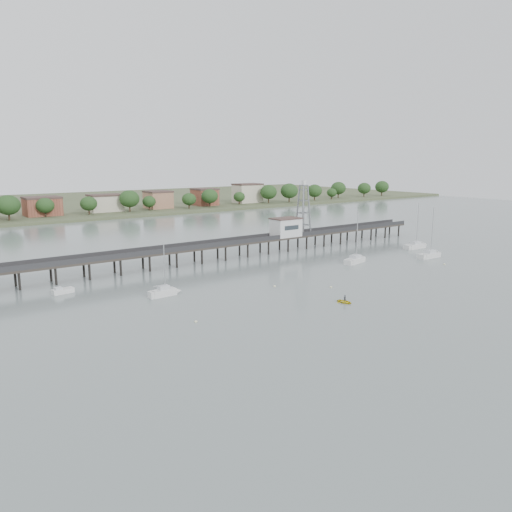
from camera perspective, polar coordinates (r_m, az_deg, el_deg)
The scene contains 13 objects.
ground_plane at distance 83.75m, azimuth 16.87°, elevation -7.23°, with size 500.00×500.00×0.00m, color slate.
pier at distance 126.60m, azimuth -5.29°, elevation 1.10°, with size 150.00×5.00×5.50m.
pier_building at distance 140.61m, azimuth 3.42°, elevation 3.31°, with size 8.40×5.40×5.30m.
lattice_tower at distance 144.33m, azimuth 5.43°, elevation 5.25°, with size 3.20×3.20×15.50m.
sailboat_b at distance 96.62m, azimuth -10.07°, elevation -4.07°, with size 6.33×2.11×10.53m.
sailboat_e at distance 152.98m, azimuth 18.07°, elevation 1.13°, with size 8.68×2.82×14.17m.
sailboat_c at distance 127.92m, azimuth 11.57°, elevation -0.41°, with size 8.53×4.15×13.56m.
sailboat_d at distance 139.95m, azimuth 19.56°, elevation 0.15°, with size 8.52×2.49×14.05m.
white_tender at distance 103.44m, azimuth -21.27°, elevation -3.76°, with size 4.18×2.16×1.55m.
yellow_dinghy at distance 91.87m, azimuth 10.10°, elevation -5.29°, with size 2.11×0.61×2.95m, color yellow.
dinghy_occupant at distance 91.87m, azimuth 10.10°, elevation -5.29°, with size 0.45×1.22×0.29m, color black.
mooring_buoys at distance 107.83m, azimuth 8.88°, elevation -2.76°, with size 71.72×18.17×0.39m.
far_shore at distance 294.53m, azimuth -23.84°, elevation 5.33°, with size 500.00×170.00×10.40m.
Camera 1 is at (-64.69, -46.62, 25.61)m, focal length 35.00 mm.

